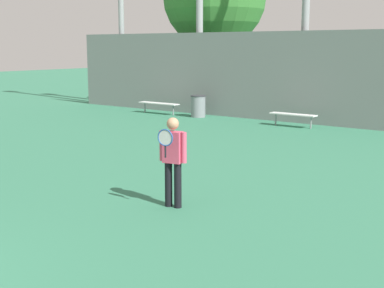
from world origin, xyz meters
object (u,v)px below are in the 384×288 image
bench_courtside_near (159,104)px  bench_courtside_far (293,115)px  tennis_player (173,157)px  trash_bin (198,106)px

bench_courtside_near → bench_courtside_far: bearing=-0.0°
tennis_player → bench_courtside_near: size_ratio=0.82×
bench_courtside_near → trash_bin: 2.07m
bench_courtside_far → trash_bin: 4.52m
bench_courtside_near → bench_courtside_far: 6.58m
bench_courtside_near → trash_bin: bearing=4.5°
tennis_player → trash_bin: tennis_player is taller
tennis_player → trash_bin: 13.01m
tennis_player → bench_courtside_near: (-9.35, 10.60, -0.52)m
tennis_player → bench_courtside_near: tennis_player is taller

